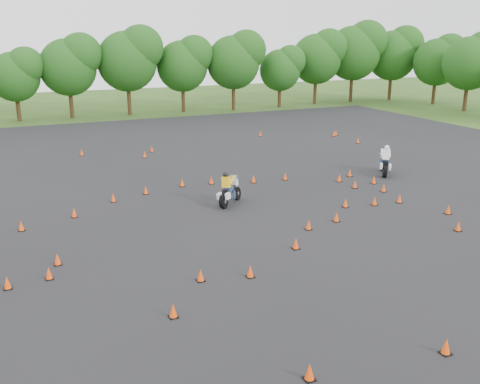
{
  "coord_description": "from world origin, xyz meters",
  "views": [
    {
      "loc": [
        -10.37,
        -19.27,
        8.78
      ],
      "look_at": [
        0.0,
        4.0,
        1.2
      ],
      "focal_mm": 40.0,
      "sensor_mm": 36.0,
      "label": 1
    }
  ],
  "objects": [
    {
      "name": "ground",
      "position": [
        0.0,
        0.0,
        0.0
      ],
      "size": [
        140.0,
        140.0,
        0.0
      ],
      "primitive_type": "plane",
      "color": "#2D5119",
      "rests_on": "ground"
    },
    {
      "name": "traffic_cones",
      "position": [
        0.17,
        5.75,
        0.23
      ],
      "size": [
        36.04,
        33.1,
        0.45
      ],
      "color": "#FF4A0A",
      "rests_on": "asphalt_pad"
    },
    {
      "name": "rider_white",
      "position": [
        11.82,
        7.66,
        0.98
      ],
      "size": [
        2.04,
        2.52,
        1.94
      ],
      "primitive_type": null,
      "rotation": [
        0.0,
        0.0,
        0.98
      ],
      "color": "white",
      "rests_on": "ground"
    },
    {
      "name": "rider_yellow",
      "position": [
        0.28,
        5.8,
        0.91
      ],
      "size": [
        2.23,
        2.12,
        1.82
      ],
      "primitive_type": null,
      "rotation": [
        0.0,
        0.0,
        0.73
      ],
      "color": "yellow",
      "rests_on": "ground"
    },
    {
      "name": "treeline",
      "position": [
        3.42,
        35.38,
        4.61
      ],
      "size": [
        86.93,
        32.13,
        10.95
      ],
      "color": "#1C4A15",
      "rests_on": "ground"
    },
    {
      "name": "asphalt_pad",
      "position": [
        0.0,
        6.0,
        0.01
      ],
      "size": [
        62.0,
        62.0,
        0.0
      ],
      "primitive_type": "plane",
      "color": "black",
      "rests_on": "ground"
    }
  ]
}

